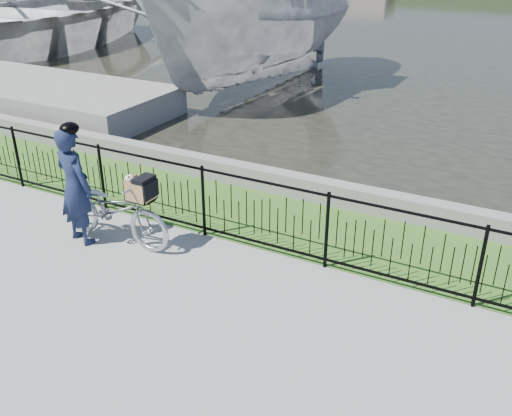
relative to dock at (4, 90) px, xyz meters
The scene contains 10 objects.
ground 11.42m from the dock, 28.81° to the right, with size 120.00×120.00×0.00m, color gray.
grass_strip 10.42m from the dock, 16.17° to the right, with size 60.00×2.00×0.01m, color #37651F.
water 29.26m from the dock, 70.02° to the left, with size 120.00×120.00×0.00m, color #27261E.
quay_wall 10.18m from the dock, 10.76° to the right, with size 60.00×0.30×0.40m, color gray.
fence 10.74m from the dock, 21.31° to the right, with size 14.00×0.06×1.15m, color black, non-canonical shape.
dock is the anchor object (origin of this frame).
bicycle_rig 9.20m from the dock, 30.57° to the right, with size 2.00×0.70×1.19m.
cyclist 8.94m from the dock, 33.49° to the right, with size 0.73×0.55×1.87m.
boat_near 7.32m from the dock, 40.00° to the left, with size 4.62×9.86×5.48m.
boat_far 8.45m from the dock, 130.87° to the left, with size 10.61×13.39×2.50m.
Camera 1 is at (3.37, -4.91, 4.25)m, focal length 40.00 mm.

